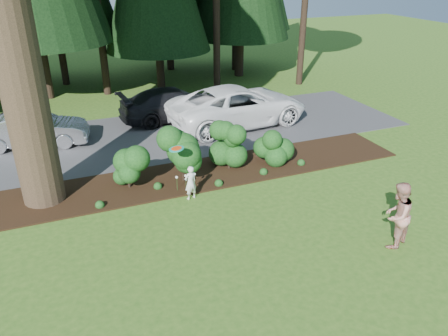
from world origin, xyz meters
The scene contains 11 objects.
ground centered at (0.00, 0.00, 0.00)m, with size 80.00×80.00×0.00m, color #2F5718.
mulch_bed centered at (0.00, 3.25, 0.03)m, with size 16.00×2.50×0.05m, color black.
driveway centered at (0.00, 7.50, 0.01)m, with size 22.00×6.00×0.03m, color #38383A.
shrub_row centered at (0.77, 3.14, 0.81)m, with size 6.53×1.60×1.61m.
lily_cluster centered at (-0.30, 2.40, 0.50)m, with size 0.69×0.09×0.57m.
car_silver_wagon centered at (-4.79, 8.20, 0.71)m, with size 1.44×4.14×1.36m, color #ADADB1.
car_white_suv centered at (3.74, 7.42, 0.91)m, with size 2.91×6.32×1.76m, color white.
car_dark_suv centered at (1.28, 9.23, 0.76)m, with size 2.04×5.01×1.45m, color black.
child centered at (-0.33, 1.80, 0.56)m, with size 0.41×0.27×1.12m, color white.
adult centered at (3.84, -2.53, 0.91)m, with size 0.89×0.69×1.83m, color #A42B15.
frisbee centered at (-0.71, 1.85, 1.75)m, with size 0.46×0.46×0.09m.
Camera 1 is at (-3.84, -9.72, 6.87)m, focal length 35.00 mm.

